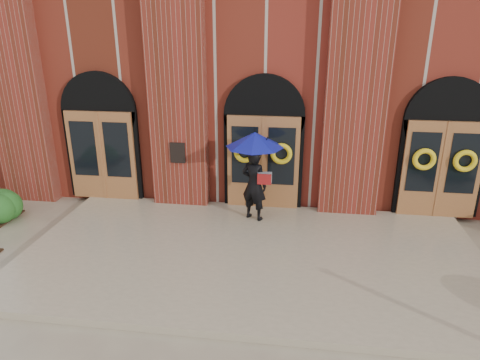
# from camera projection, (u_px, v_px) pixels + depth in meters

# --- Properties ---
(ground) EXTENTS (90.00, 90.00, 0.00)m
(ground) POSITION_uv_depth(u_px,v_px,m) (251.00, 262.00, 9.29)
(ground) COLOR gray
(ground) RESTS_ON ground
(landing) EXTENTS (10.00, 5.30, 0.15)m
(landing) POSITION_uv_depth(u_px,v_px,m) (252.00, 255.00, 9.40)
(landing) COLOR tan
(landing) RESTS_ON ground
(church_building) EXTENTS (16.20, 12.53, 7.00)m
(church_building) POSITION_uv_depth(u_px,v_px,m) (278.00, 62.00, 16.25)
(church_building) COLOR maroon
(church_building) RESTS_ON ground
(man_with_umbrella) EXTENTS (1.87, 1.87, 2.27)m
(man_with_umbrella) POSITION_uv_depth(u_px,v_px,m) (255.00, 159.00, 10.47)
(man_with_umbrella) COLOR black
(man_with_umbrella) RESTS_ON landing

